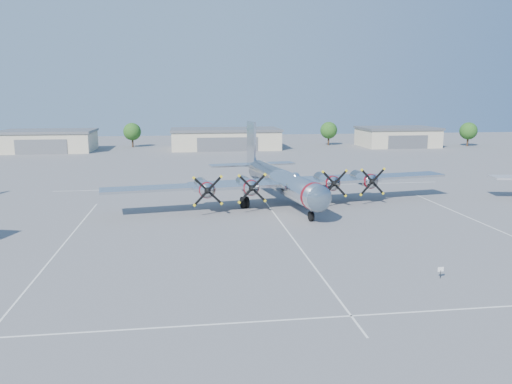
{
  "coord_description": "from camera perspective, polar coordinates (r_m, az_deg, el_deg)",
  "views": [
    {
      "loc": [
        -10.12,
        -50.69,
        13.83
      ],
      "look_at": [
        -2.57,
        3.96,
        3.2
      ],
      "focal_mm": 35.0,
      "sensor_mm": 36.0,
      "label": 1
    }
  ],
  "objects": [
    {
      "name": "hangar_west",
      "position": [
        137.61,
        -22.63,
        5.44
      ],
      "size": [
        22.6,
        14.6,
        5.4
      ],
      "color": "#BEB497",
      "rests_on": "ground"
    },
    {
      "name": "info_placard",
      "position": [
        41.32,
        20.35,
        -8.41
      ],
      "size": [
        0.48,
        0.06,
        0.92
      ],
      "rotation": [
        0.0,
        0.0,
        0.04
      ],
      "color": "black",
      "rests_on": "ground"
    },
    {
      "name": "ground",
      "position": [
        53.51,
        3.31,
        -4.09
      ],
      "size": [
        260.0,
        260.0,
        0.0
      ],
      "primitive_type": "plane",
      "color": "#5A5A5C",
      "rests_on": "ground"
    },
    {
      "name": "parking_lines",
      "position": [
        51.85,
        3.69,
        -4.58
      ],
      "size": [
        60.0,
        50.08,
        0.01
      ],
      "color": "silver",
      "rests_on": "ground"
    },
    {
      "name": "hangar_center",
      "position": [
        133.5,
        -3.51,
        6.11
      ],
      "size": [
        28.6,
        14.6,
        5.4
      ],
      "color": "#BEB497",
      "rests_on": "ground"
    },
    {
      "name": "tree_east",
      "position": [
        144.7,
        8.31,
        6.99
      ],
      "size": [
        4.8,
        4.8,
        6.64
      ],
      "color": "#382619",
      "rests_on": "ground"
    },
    {
      "name": "main_bomber_b29",
      "position": [
        66.12,
        2.7,
        -1.18
      ],
      "size": [
        49.58,
        37.66,
        10.02
      ],
      "primitive_type": null,
      "rotation": [
        0.0,
        0.0,
        0.16
      ],
      "color": "silver",
      "rests_on": "ground"
    },
    {
      "name": "tree_far_east",
      "position": [
        152.56,
        23.11,
        6.43
      ],
      "size": [
        4.8,
        4.8,
        6.64
      ],
      "color": "#382619",
      "rests_on": "ground"
    },
    {
      "name": "tree_west",
      "position": [
        141.8,
        -13.97,
        6.7
      ],
      "size": [
        4.8,
        4.8,
        6.64
      ],
      "color": "#382619",
      "rests_on": "ground"
    },
    {
      "name": "hangar_east",
      "position": [
        145.25,
        15.84,
        6.11
      ],
      "size": [
        20.6,
        14.6,
        5.4
      ],
      "color": "#BEB497",
      "rests_on": "ground"
    }
  ]
}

